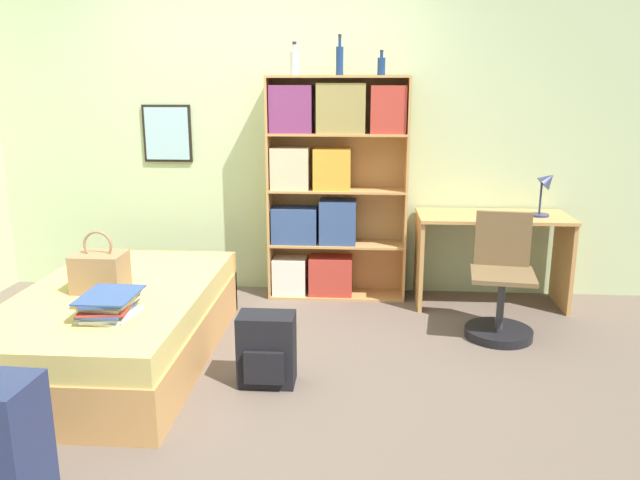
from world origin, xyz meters
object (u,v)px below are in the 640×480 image
(desk_chair, at_px, (500,297))
(backpack, at_px, (267,350))
(bottle_green, at_px, (295,63))
(desk_lamp, at_px, (546,186))
(desk, at_px, (492,242))
(book_stack_on_bed, at_px, (108,305))
(bed, at_px, (117,325))
(bottle_brown, at_px, (340,60))
(handbag, at_px, (100,271))
(bottle_clear, at_px, (381,66))
(bookcase, at_px, (326,183))

(desk_chair, height_order, backpack, desk_chair)
(bottle_green, xyz_separation_m, desk_lamp, (1.89, -0.13, -0.90))
(desk, distance_m, backpack, 2.13)
(book_stack_on_bed, xyz_separation_m, backpack, (0.83, 0.17, -0.32))
(bed, distance_m, desk_lamp, 3.19)
(bottle_brown, distance_m, backpack, 2.30)
(desk_chair, xyz_separation_m, backpack, (-1.48, -0.83, -0.06))
(bed, bearing_deg, bottle_brown, 44.58)
(desk_chair, bearing_deg, desk_lamp, 55.61)
(handbag, height_order, book_stack_on_bed, handbag)
(handbag, xyz_separation_m, book_stack_on_bed, (0.22, -0.43, -0.06))
(bottle_green, bearing_deg, desk_chair, -26.48)
(handbag, bearing_deg, bottle_clear, 37.23)
(bottle_brown, xyz_separation_m, bottle_clear, (0.31, -0.02, -0.04))
(handbag, bearing_deg, desk, 25.02)
(bottle_green, bearing_deg, bookcase, 2.10)
(bed, xyz_separation_m, bottle_clear, (1.63, 1.28, 1.59))
(book_stack_on_bed, relative_size, desk_chair, 0.44)
(bottle_green, bearing_deg, bottle_clear, -1.18)
(bed, bearing_deg, desk_chair, 12.86)
(handbag, xyz_separation_m, bookcase, (1.29, 1.32, 0.35))
(bottle_brown, height_order, backpack, bottle_brown)
(handbag, xyz_separation_m, bottle_green, (1.06, 1.31, 1.26))
(bed, relative_size, desk_lamp, 5.31)
(desk_lamp, bearing_deg, bottle_brown, 175.08)
(bottle_clear, height_order, backpack, bottle_clear)
(desk, height_order, backpack, desk)
(desk, xyz_separation_m, desk_lamp, (0.37, -0.02, 0.44))
(bottle_clear, relative_size, desk_lamp, 0.51)
(desk_chair, bearing_deg, backpack, -150.79)
(handbag, height_order, backpack, handbag)
(bed, bearing_deg, desk, 25.41)
(bed, xyz_separation_m, bottle_green, (0.98, 1.30, 1.61))
(bottle_clear, distance_m, backpack, 2.33)
(bottle_clear, xyz_separation_m, backpack, (-0.65, -1.55, -1.61))
(bottle_green, bearing_deg, desk, -3.97)
(bottle_green, distance_m, backpack, 2.26)
(desk_lamp, xyz_separation_m, desk_chair, (-0.42, -0.61, -0.67))
(handbag, xyz_separation_m, bottle_clear, (1.71, 1.30, 1.24))
(bottle_clear, bearing_deg, bottle_green, 178.82)
(bottle_brown, xyz_separation_m, desk_lamp, (1.55, -0.13, -0.92))
(bookcase, bearing_deg, backpack, -98.73)
(book_stack_on_bed, bearing_deg, bottle_clear, 49.26)
(desk_lamp, bearing_deg, bottle_clear, 174.76)
(bottle_brown, height_order, desk_lamp, bottle_brown)
(desk, bearing_deg, book_stack_on_bed, -145.33)
(desk, height_order, desk_chair, desk_chair)
(book_stack_on_bed, relative_size, bottle_brown, 1.25)
(handbag, distance_m, desk_lamp, 3.20)
(book_stack_on_bed, bearing_deg, bookcase, 58.45)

